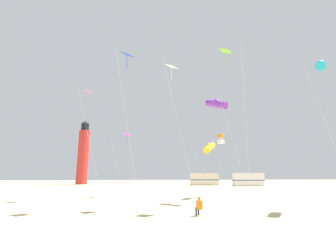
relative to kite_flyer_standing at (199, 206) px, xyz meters
name	(u,v)px	position (x,y,z in m)	size (l,w,h in m)	color
kite_flyer_standing	(199,206)	(0.00, 0.00, 0.00)	(0.40, 0.54, 1.16)	orange
kite_diamond_magenta	(127,137)	(-5.63, 13.45, 6.35)	(2.63, 2.63, 7.44)	silver
kite_box_orange	(221,139)	(5.71, 12.37, 6.13)	(1.23, 1.23, 7.33)	silver
kite_tube_violet	(216,104)	(3.54, 6.74, 8.78)	(3.64, 3.90, 10.09)	silver
kite_tube_cyan	(321,66)	(10.60, 1.25, 10.51)	(2.62, 2.68, 11.82)	silver
kite_tube_gold	(209,147)	(3.83, 10.90, 4.90)	(3.09, 3.33, 6.22)	silver
kite_diamond_lime	(227,58)	(3.07, 1.86, 11.16)	(2.17, 2.22, 12.61)	silver
kite_diamond_rainbow	(89,96)	(-9.63, 10.14, 10.32)	(2.89, 2.81, 11.70)	silver
kite_diamond_white	(172,72)	(-1.27, 3.32, 10.41)	(2.88, 2.49, 11.78)	silver
kite_diamond_blue	(127,61)	(-5.01, 2.78, 10.96)	(2.16, 1.96, 12.39)	silver
lighthouse_distant	(83,154)	(-19.48, 49.37, 7.22)	(2.80, 2.80, 16.80)	red
rv_van_cream	(204,179)	(10.81, 41.30, 0.78)	(6.57, 2.73, 2.80)	beige
rv_van_white	(248,180)	(19.28, 36.15, 0.78)	(6.58, 2.76, 2.80)	white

